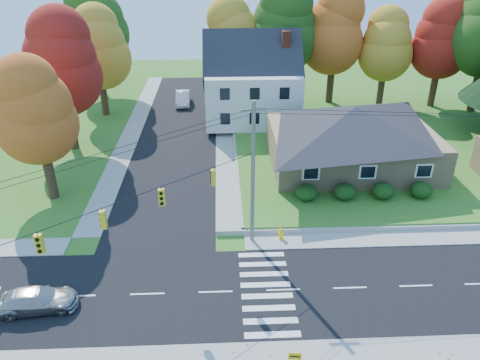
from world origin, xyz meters
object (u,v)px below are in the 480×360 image
Objects in this scene: ranch_house at (353,135)px; fire_hydrant at (281,234)px; silver_sedan at (37,300)px; white_car at (183,98)px.

fire_hydrant is at bearing -125.00° from ranch_house.
silver_sedan is 0.92× the size of white_car.
silver_sedan is 5.10× the size of fire_hydrant.
ranch_house reaches higher than fire_hydrant.
fire_hydrant is (-7.51, -10.72, -2.85)m from ranch_house.
white_car is 5.55× the size of fire_hydrant.
white_car reaches higher than silver_sedan.
ranch_house is 16.80× the size of fire_hydrant.
ranch_house reaches higher than white_car.
white_car is at bearing 129.87° from ranch_house.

